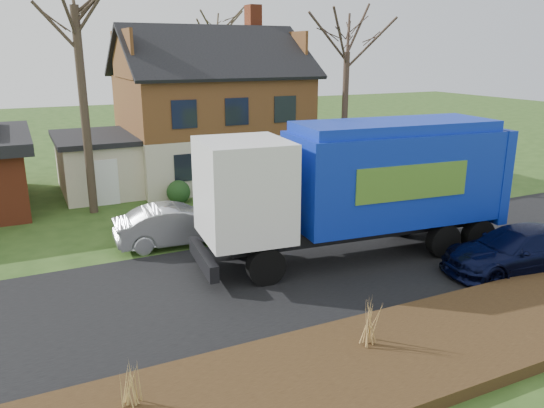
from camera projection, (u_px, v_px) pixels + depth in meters
name	position (u px, v px, depth m)	size (l,w,h in m)	color
ground	(302.00, 273.00, 16.81)	(120.00, 120.00, 0.00)	#294717
road	(302.00, 273.00, 16.81)	(80.00, 7.00, 0.02)	black
mulch_verge	(413.00, 351.00, 12.18)	(80.00, 3.50, 0.30)	black
main_house	(202.00, 105.00, 28.36)	(12.95, 8.95, 9.26)	beige
garbage_truck	(363.00, 180.00, 17.67)	(10.86, 3.81, 4.56)	black
silver_sedan	(177.00, 225.00, 19.20)	(1.55, 4.44, 1.46)	#B1B4B9
navy_wagon	(517.00, 250.00, 16.79)	(2.02, 4.96, 1.44)	black
tree_front_east	(348.00, 28.00, 25.49)	(3.48, 3.48, 9.66)	#3E2F25
tree_back	(216.00, 20.00, 35.79)	(3.35, 3.35, 10.60)	#473A2A
grass_clump_west	(133.00, 382.00, 9.99)	(0.35, 0.29, 0.93)	tan
grass_clump_mid	(370.00, 324.00, 12.00)	(0.38, 0.32, 1.07)	tan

